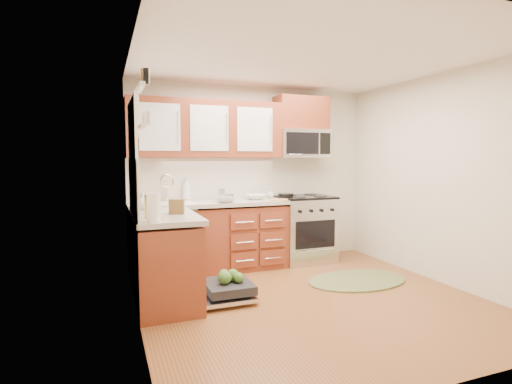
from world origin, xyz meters
name	(u,v)px	position (x,y,z in m)	size (l,w,h in m)	color
floor	(310,299)	(0.00, 0.00, 0.00)	(3.50, 3.50, 0.00)	brown
ceiling	(313,58)	(0.00, 0.00, 2.50)	(3.50, 3.50, 0.00)	white
wall_back	(253,175)	(0.00, 1.75, 1.25)	(3.50, 0.04, 2.50)	beige
wall_front	(447,198)	(0.00, -1.75, 1.25)	(3.50, 0.04, 2.50)	beige
wall_left	(136,186)	(-1.75, 0.00, 1.25)	(0.04, 3.50, 2.50)	beige
wall_right	(442,179)	(1.75, 0.00, 1.25)	(0.04, 3.50, 2.50)	beige
base_cabinet_back	(210,239)	(-0.73, 1.45, 0.42)	(2.05, 0.60, 0.85)	maroon
base_cabinet_left	(164,261)	(-1.45, 0.52, 0.42)	(0.60, 1.25, 0.85)	maroon
countertop_back	(209,203)	(-0.72, 1.44, 0.90)	(2.07, 0.64, 0.05)	#B6B3A6
countertop_left	(164,216)	(-1.44, 0.53, 0.90)	(0.64, 1.27, 0.05)	#B6B3A6
backsplash_back	(204,179)	(-0.73, 1.74, 1.21)	(2.05, 0.02, 0.57)	silver
backsplash_left	(133,187)	(-1.74, 0.52, 1.21)	(0.02, 1.25, 0.57)	silver
upper_cabinets	(206,129)	(-0.73, 1.57, 1.88)	(2.05, 0.35, 0.75)	maroon
cabinet_over_mw	(301,113)	(0.68, 1.57, 2.13)	(0.76, 0.35, 0.47)	maroon
range	(305,229)	(0.68, 1.43, 0.47)	(0.76, 0.64, 0.95)	silver
microwave	(302,144)	(0.68, 1.55, 1.70)	(0.76, 0.38, 0.40)	silver
sink	(169,213)	(-1.25, 1.42, 0.80)	(0.62, 0.50, 0.26)	white
dishwasher	(224,291)	(-0.86, 0.30, 0.10)	(0.70, 0.60, 0.20)	silver
window	(133,153)	(-1.74, 0.50, 1.55)	(0.03, 1.05, 1.05)	white
window_blind	(134,119)	(-1.71, 0.50, 1.88)	(0.02, 0.96, 0.40)	white
shelf_upper	(140,87)	(-1.72, -0.35, 2.05)	(0.04, 0.40, 0.03)	white
shelf_lower	(141,126)	(-1.72, -0.35, 1.75)	(0.04, 0.40, 0.03)	white
rug	(357,280)	(0.84, 0.35, 0.01)	(1.27, 0.82, 0.02)	brown
skillet	(286,195)	(0.40, 1.48, 0.97)	(0.22, 0.22, 0.04)	black
stock_pot	(227,198)	(-0.52, 1.29, 0.98)	(0.18, 0.18, 0.11)	silver
cutting_board	(278,200)	(0.18, 1.23, 0.93)	(0.26, 0.16, 0.02)	tan
canister	(222,194)	(-0.53, 1.53, 1.00)	(0.10, 0.10, 0.16)	silver
paper_towel_roll	(154,207)	(-1.60, 0.01, 1.06)	(0.12, 0.12, 0.26)	white
mustard_bottle	(148,206)	(-1.62, 0.27, 1.04)	(0.07, 0.07, 0.22)	yellow
red_bottle	(151,208)	(-1.62, 0.00, 1.05)	(0.07, 0.07, 0.25)	red
wooden_box	(177,206)	(-1.32, 0.45, 1.00)	(0.15, 0.11, 0.15)	brown
blue_carton	(154,206)	(-1.53, 0.60, 1.00)	(0.10, 0.06, 0.15)	teal
bowl_a	(256,197)	(-0.06, 1.47, 0.96)	(0.29, 0.29, 0.07)	#999999
bowl_b	(226,199)	(-0.55, 1.25, 0.97)	(0.26, 0.26, 0.08)	#999999
cup	(270,195)	(0.20, 1.57, 0.97)	(0.11, 0.11, 0.09)	#999999
soap_bottle_a	(186,189)	(-0.98, 1.68, 1.08)	(0.12, 0.12, 0.31)	#999999
soap_bottle_b	(141,200)	(-1.62, 1.05, 1.02)	(0.08, 0.08, 0.18)	#999999
soap_bottle_c	(142,202)	(-1.62, 0.90, 1.02)	(0.14, 0.14, 0.18)	#999999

